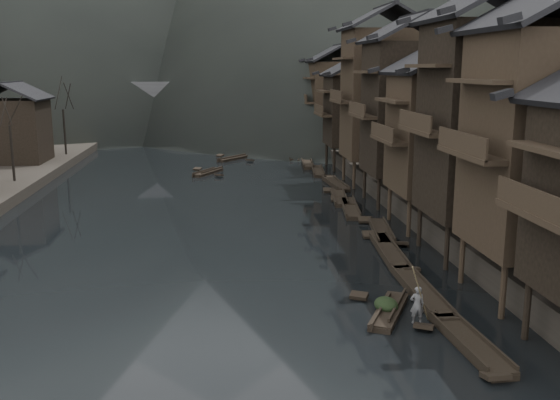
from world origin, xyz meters
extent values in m
plane|color=black|center=(0.00, 0.00, 0.00)|extent=(300.00, 300.00, 0.00)
cube|color=#2D2823|center=(35.00, 40.00, 0.90)|extent=(40.00, 200.00, 1.80)
cylinder|color=black|center=(14.20, -5.60, 1.30)|extent=(0.30, 0.30, 2.90)
cube|color=#34281D|center=(13.30, -8.00, 5.84)|extent=(1.20, 5.70, 0.25)
cylinder|color=#34281D|center=(14.20, -3.40, 1.30)|extent=(0.30, 0.30, 2.90)
cylinder|color=#34281D|center=(14.20, 1.40, 1.30)|extent=(0.30, 0.30, 2.90)
cylinder|color=#34281D|center=(16.95, 1.40, 1.30)|extent=(0.30, 0.30, 2.90)
cube|color=#34281D|center=(17.30, -1.00, 7.67)|extent=(7.00, 6.00, 10.13)
cube|color=#34281D|center=(13.30, -1.00, 7.16)|extent=(1.20, 5.70, 0.25)
cylinder|color=black|center=(14.20, 3.60, 1.30)|extent=(0.30, 0.30, 2.90)
cylinder|color=black|center=(14.20, 8.40, 1.30)|extent=(0.30, 0.30, 2.90)
cylinder|color=black|center=(16.95, 3.60, 1.30)|extent=(0.30, 0.30, 2.90)
cylinder|color=black|center=(16.95, 8.40, 1.30)|extent=(0.30, 0.30, 2.90)
cube|color=black|center=(17.30, 6.00, 8.12)|extent=(7.00, 6.00, 11.04)
cube|color=#34281D|center=(13.30, 6.00, 7.57)|extent=(1.20, 5.70, 0.25)
cylinder|color=#34281D|center=(14.20, 10.60, 1.30)|extent=(0.30, 0.30, 2.90)
cylinder|color=#34281D|center=(14.20, 15.40, 1.30)|extent=(0.30, 0.30, 2.90)
cylinder|color=#34281D|center=(16.95, 10.60, 1.30)|extent=(0.30, 0.30, 2.90)
cylinder|color=#34281D|center=(16.95, 15.40, 1.30)|extent=(0.30, 0.30, 2.90)
cube|color=#34281D|center=(17.30, 13.00, 6.65)|extent=(7.00, 6.00, 8.10)
cube|color=#34281D|center=(13.30, 13.00, 6.25)|extent=(1.20, 5.70, 0.25)
cylinder|color=black|center=(14.20, 18.60, 1.30)|extent=(0.30, 0.30, 2.90)
cylinder|color=black|center=(14.20, 23.40, 1.30)|extent=(0.30, 0.30, 2.90)
cylinder|color=black|center=(16.95, 18.60, 1.30)|extent=(0.30, 0.30, 2.90)
cylinder|color=black|center=(16.95, 23.40, 1.30)|extent=(0.30, 0.30, 2.90)
cube|color=black|center=(17.30, 21.00, 7.84)|extent=(7.00, 6.00, 10.49)
cube|color=#34281D|center=(13.30, 21.00, 7.32)|extent=(1.20, 5.70, 0.25)
cylinder|color=#34281D|center=(14.20, 27.60, 1.30)|extent=(0.30, 0.30, 2.90)
cylinder|color=#34281D|center=(14.20, 32.40, 1.30)|extent=(0.30, 0.30, 2.90)
cylinder|color=#34281D|center=(16.95, 27.60, 1.30)|extent=(0.30, 0.30, 2.90)
cylinder|color=#34281D|center=(16.95, 32.40, 1.30)|extent=(0.30, 0.30, 2.90)
cube|color=#34281D|center=(17.30, 30.00, 8.59)|extent=(7.00, 6.00, 11.98)
cube|color=#34281D|center=(13.30, 30.00, 7.99)|extent=(1.20, 5.70, 0.25)
cylinder|color=black|center=(14.20, 37.60, 1.30)|extent=(0.30, 0.30, 2.90)
cylinder|color=black|center=(14.20, 42.40, 1.30)|extent=(0.30, 0.30, 2.90)
cylinder|color=black|center=(16.95, 37.60, 1.30)|extent=(0.30, 0.30, 2.90)
cylinder|color=black|center=(16.95, 42.40, 1.30)|extent=(0.30, 0.30, 2.90)
cube|color=black|center=(17.30, 40.00, 6.43)|extent=(7.00, 6.00, 7.65)
cube|color=#34281D|center=(13.30, 40.00, 6.04)|extent=(1.20, 5.70, 0.25)
cylinder|color=#34281D|center=(14.20, 49.60, 1.30)|extent=(0.30, 0.30, 2.90)
cylinder|color=#34281D|center=(14.20, 54.40, 1.30)|extent=(0.30, 0.30, 2.90)
cylinder|color=#34281D|center=(16.95, 49.60, 1.30)|extent=(0.30, 0.30, 2.90)
cylinder|color=#34281D|center=(16.95, 54.40, 1.30)|extent=(0.30, 0.30, 2.90)
cube|color=#34281D|center=(17.30, 52.00, 7.22)|extent=(7.00, 6.00, 9.24)
cube|color=#34281D|center=(13.30, 52.00, 6.76)|extent=(1.20, 5.70, 0.25)
cube|color=black|center=(-20.50, 42.00, 4.60)|extent=(6.50, 6.50, 6.80)
cylinder|color=black|center=(-17.00, 29.68, 3.74)|extent=(0.24, 0.24, 5.09)
cylinder|color=black|center=(-17.00, 47.75, 3.87)|extent=(0.24, 0.24, 5.34)
cube|color=black|center=(11.58, -6.11, 0.15)|extent=(1.45, 5.95, 0.30)
cube|color=black|center=(11.58, -6.11, 0.33)|extent=(1.50, 5.84, 0.10)
cube|color=black|center=(11.75, -3.28, 0.29)|extent=(0.98, 0.78, 0.32)
cube|color=black|center=(11.41, -8.94, 0.29)|extent=(0.98, 0.78, 0.32)
cube|color=black|center=(11.51, 0.00, 0.15)|extent=(1.17, 7.67, 0.30)
cube|color=black|center=(11.51, 0.00, 0.33)|extent=(1.22, 7.52, 0.10)
cube|color=black|center=(11.47, 3.68, 0.29)|extent=(0.94, 0.95, 0.37)
cube|color=black|center=(11.54, -3.67, 0.29)|extent=(0.94, 0.95, 0.37)
cube|color=black|center=(11.80, 6.92, 0.15)|extent=(1.64, 7.69, 0.30)
cube|color=black|center=(11.80, 6.92, 0.33)|extent=(1.68, 7.54, 0.10)
cube|color=black|center=(11.54, 10.57, 0.29)|extent=(1.00, 1.00, 0.37)
cube|color=black|center=(12.06, 3.26, 0.29)|extent=(1.00, 1.00, 0.37)
cube|color=black|center=(12.60, 11.51, 0.15)|extent=(1.96, 6.63, 0.30)
cube|color=black|center=(12.60, 11.51, 0.33)|extent=(2.00, 6.51, 0.10)
cube|color=black|center=(12.18, 14.63, 0.29)|extent=(1.03, 0.92, 0.34)
cube|color=black|center=(13.01, 8.40, 0.29)|extent=(1.03, 0.92, 0.34)
cube|color=black|center=(11.97, 18.86, 0.15)|extent=(2.00, 7.31, 0.30)
cube|color=black|center=(11.97, 18.86, 0.33)|extent=(2.04, 7.17, 0.10)
cube|color=black|center=(11.54, 22.30, 0.29)|extent=(1.04, 1.00, 0.36)
cube|color=black|center=(12.41, 15.41, 0.29)|extent=(1.04, 1.00, 0.36)
cube|color=black|center=(11.89, 22.93, 0.15)|extent=(1.85, 6.71, 0.30)
cube|color=black|center=(11.89, 22.93, 0.33)|extent=(1.89, 6.58, 0.10)
cube|color=black|center=(11.53, 26.09, 0.29)|extent=(1.02, 0.92, 0.34)
cube|color=black|center=(12.26, 19.77, 0.29)|extent=(1.02, 0.92, 0.34)
cube|color=black|center=(12.79, 29.24, 0.15)|extent=(1.53, 6.72, 0.30)
cube|color=black|center=(12.79, 29.24, 0.33)|extent=(1.58, 6.59, 0.10)
cube|color=black|center=(12.99, 32.43, 0.29)|extent=(0.99, 0.88, 0.34)
cube|color=black|center=(12.58, 26.05, 0.29)|extent=(0.99, 0.88, 0.34)
cube|color=black|center=(12.31, 37.07, 0.15)|extent=(1.83, 7.03, 0.30)
cube|color=black|center=(12.31, 37.07, 0.33)|extent=(1.87, 6.89, 0.10)
cube|color=black|center=(11.96, 40.39, 0.29)|extent=(1.02, 0.95, 0.35)
cube|color=black|center=(12.67, 33.76, 0.29)|extent=(1.02, 0.95, 0.35)
cube|color=black|center=(11.93, 42.24, 0.15)|extent=(1.71, 6.61, 0.30)
cube|color=black|center=(11.93, 42.24, 0.33)|extent=(1.75, 6.48, 0.10)
cube|color=black|center=(11.64, 45.36, 0.29)|extent=(1.01, 0.89, 0.34)
cube|color=black|center=(12.22, 39.11, 0.29)|extent=(1.01, 0.89, 0.34)
cube|color=black|center=(11.26, 48.97, 0.15)|extent=(2.07, 7.32, 0.30)
cube|color=black|center=(11.26, 48.97, 0.33)|extent=(2.11, 7.19, 0.10)
cube|color=black|center=(10.79, 52.42, 0.29)|extent=(1.05, 1.01, 0.36)
cube|color=black|center=(11.74, 45.53, 0.29)|extent=(1.05, 1.01, 0.36)
cube|color=black|center=(11.90, 53.13, 0.15)|extent=(1.25, 5.89, 0.30)
cube|color=black|center=(11.90, 53.13, 0.33)|extent=(1.30, 5.78, 0.10)
cube|color=black|center=(11.83, 55.94, 0.29)|extent=(0.95, 0.75, 0.32)
cube|color=black|center=(11.98, 50.31, 0.29)|extent=(0.95, 0.75, 0.32)
cube|color=black|center=(0.50, 37.43, 0.15)|extent=(3.30, 4.87, 0.30)
cube|color=black|center=(0.50, 37.43, 0.33)|extent=(3.30, 4.80, 0.10)
cube|color=black|center=(-0.66, 39.54, 0.29)|extent=(1.05, 0.96, 0.30)
cube|color=black|center=(1.66, 35.33, 0.29)|extent=(1.05, 0.96, 0.30)
cube|color=black|center=(3.66, 47.91, 0.15)|extent=(4.49, 5.22, 0.30)
cube|color=black|center=(3.66, 47.91, 0.33)|extent=(4.45, 5.16, 0.10)
cube|color=black|center=(1.88, 50.12, 0.29)|extent=(1.12, 1.10, 0.32)
cube|color=black|center=(5.44, 45.71, 0.29)|extent=(1.12, 1.10, 0.32)
cube|color=black|center=(7.24, 62.26, 0.15)|extent=(3.17, 4.42, 0.30)
cube|color=black|center=(7.24, 62.26, 0.33)|extent=(3.16, 4.36, 0.10)
cube|color=black|center=(6.13, 64.14, 0.29)|extent=(1.02, 0.92, 0.29)
cube|color=black|center=(8.34, 60.38, 0.29)|extent=(1.02, 0.92, 0.29)
cube|color=#4C4C4F|center=(0.00, 72.00, 7.20)|extent=(40.00, 6.00, 1.60)
cube|color=#4C4C4F|center=(0.00, 69.30, 8.50)|extent=(40.00, 0.50, 1.00)
cube|color=#4C4C4F|center=(0.00, 74.70, 8.50)|extent=(40.00, 0.50, 1.00)
cube|color=#4C4C4F|center=(-14.00, 72.00, 3.20)|extent=(3.20, 6.00, 6.40)
cube|color=#4C4C4F|center=(-4.50, 72.00, 3.20)|extent=(3.20, 6.00, 6.40)
cube|color=#4C4C4F|center=(4.50, 72.00, 3.20)|extent=(3.20, 6.00, 6.40)
cube|color=#4C4C4F|center=(14.00, 72.00, 3.20)|extent=(3.20, 6.00, 6.40)
cube|color=black|center=(9.28, -2.45, 0.15)|extent=(2.92, 4.51, 0.30)
cube|color=black|center=(9.28, -2.45, 0.33)|extent=(2.92, 4.45, 0.10)
cube|color=black|center=(8.30, -0.50, 0.29)|extent=(1.01, 0.89, 0.29)
cube|color=black|center=(10.26, -4.40, 0.29)|extent=(1.01, 0.89, 0.29)
ellipsoid|color=black|center=(9.18, -2.25, 0.76)|extent=(1.09, 1.42, 0.65)
imported|color=slate|center=(10.05, -3.99, 1.28)|extent=(0.66, 0.48, 1.69)
cylinder|color=#8C7A51|center=(10.25, -3.99, 3.99)|extent=(1.77, 2.27, 3.73)
camera|label=1|loc=(1.58, -28.73, 11.11)|focal=40.00mm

